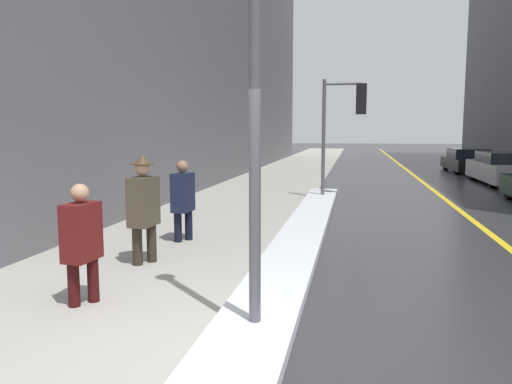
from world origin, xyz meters
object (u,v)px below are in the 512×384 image
object	(u,v)px
pedestrian_nearside	(82,238)
pedestrian_in_glasses	(183,197)
pedestrian_trailing	(143,205)
parked_car_silver	(502,169)
parked_car_black	(467,161)
lamp_post	(255,33)
traffic_light_near	(347,113)

from	to	relation	value
pedestrian_nearside	pedestrian_in_glasses	distance (m)	3.55
pedestrian_trailing	pedestrian_in_glasses	bearing A→B (deg)	-177.11
pedestrian_nearside	parked_car_silver	bearing A→B (deg)	155.45
pedestrian_trailing	parked_car_silver	world-z (taller)	pedestrian_trailing
pedestrian_nearside	parked_car_black	bearing A→B (deg)	162.66
lamp_post	pedestrian_trailing	xyz separation A→B (m)	(-2.24, 2.33, -2.09)
traffic_light_near	pedestrian_trailing	bearing A→B (deg)	-105.92
pedestrian_in_glasses	parked_car_black	xyz separation A→B (m)	(8.75, 18.02, -0.29)
pedestrian_in_glasses	parked_car_silver	bearing A→B (deg)	148.91
pedestrian_in_glasses	parked_car_black	size ratio (longest dim) A/B	0.36
pedestrian_nearside	parked_car_black	size ratio (longest dim) A/B	0.35
parked_car_silver	parked_car_black	distance (m)	5.74
parked_car_silver	parked_car_black	size ratio (longest dim) A/B	1.15
traffic_light_near	pedestrian_nearside	bearing A→B (deg)	-102.17
traffic_light_near	pedestrian_nearside	xyz separation A→B (m)	(-2.91, -10.04, -1.80)
pedestrian_nearside	parked_car_black	distance (m)	23.28
lamp_post	traffic_light_near	xyz separation A→B (m)	(0.72, 10.48, -0.41)
traffic_light_near	parked_car_black	xyz separation A→B (m)	(5.85, 11.53, -2.05)
lamp_post	traffic_light_near	world-z (taller)	lamp_post
pedestrian_nearside	pedestrian_trailing	world-z (taller)	pedestrian_trailing
lamp_post	pedestrian_trailing	bearing A→B (deg)	133.91
pedestrian_trailing	parked_car_black	bearing A→B (deg)	160.67
traffic_light_near	parked_car_silver	xyz separation A→B (m)	(5.98, 5.79, -2.01)
parked_car_silver	pedestrian_nearside	bearing A→B (deg)	150.44
pedestrian_trailing	parked_car_silver	xyz separation A→B (m)	(8.94, 13.95, -0.34)
pedestrian_nearside	pedestrian_in_glasses	size ratio (longest dim) A/B	0.96
traffic_light_near	pedestrian_trailing	xyz separation A→B (m)	(-2.96, -8.15, -1.67)
pedestrian_trailing	parked_car_black	size ratio (longest dim) A/B	0.41
parked_car_silver	parked_car_black	world-z (taller)	parked_car_silver
lamp_post	parked_car_silver	world-z (taller)	lamp_post
pedestrian_nearside	parked_car_silver	distance (m)	18.16
pedestrian_nearside	pedestrian_trailing	bearing A→B (deg)	-173.88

